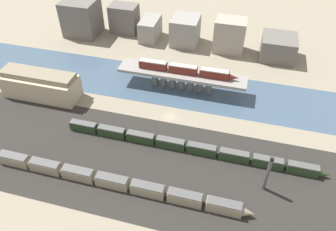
# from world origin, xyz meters

# --- Properties ---
(ground_plane) EXTENTS (400.00, 400.00, 0.00)m
(ground_plane) POSITION_xyz_m (0.00, 0.00, 0.00)
(ground_plane) COLOR gray
(railbed_yard) EXTENTS (280.00, 42.00, 0.01)m
(railbed_yard) POSITION_xyz_m (0.00, -24.00, 0.00)
(railbed_yard) COLOR #282623
(railbed_yard) RESTS_ON ground
(river_water) EXTENTS (320.00, 26.31, 0.01)m
(river_water) POSITION_xyz_m (0.00, 18.73, 0.00)
(river_water) COLOR #3D5166
(river_water) RESTS_ON ground
(bridge) EXTENTS (51.76, 8.74, 7.55)m
(bridge) POSITION_xyz_m (0.00, 18.73, 5.58)
(bridge) COLOR gray
(bridge) RESTS_ON ground
(train_on_bridge) EXTENTS (40.12, 2.62, 3.47)m
(train_on_bridge) POSITION_xyz_m (1.84, 18.73, 9.24)
(train_on_bridge) COLOR #5B1E19
(train_on_bridge) RESTS_ON bridge
(train_yard_near) EXTENTS (80.34, 3.07, 3.98)m
(train_yard_near) POSITION_xyz_m (-7.52, -34.38, 1.96)
(train_yard_near) COLOR gray
(train_yard_near) RESTS_ON ground
(train_yard_mid) EXTENTS (87.22, 2.66, 3.55)m
(train_yard_mid) POSITION_xyz_m (10.53, -14.58, 1.74)
(train_yard_mid) COLOR #23381E
(train_yard_mid) RESTS_ON ground
(warehouse_building) EXTENTS (29.94, 10.52, 11.03)m
(warehouse_building) POSITION_xyz_m (-52.30, -0.38, 5.25)
(warehouse_building) COLOR tan
(warehouse_building) RESTS_ON ground
(signal_tower) EXTENTS (1.04, 1.04, 13.70)m
(signal_tower) POSITION_xyz_m (35.10, -23.66, 6.65)
(signal_tower) COLOR #4C4C51
(signal_tower) RESTS_ON ground
(city_block_far_left) EXTENTS (16.52, 15.28, 17.50)m
(city_block_far_left) POSITION_xyz_m (-59.72, 51.89, 8.75)
(city_block_far_left) COLOR #605B56
(city_block_far_left) RESTS_ON ground
(city_block_left) EXTENTS (13.74, 9.67, 14.13)m
(city_block_left) POSITION_xyz_m (-39.78, 59.49, 7.07)
(city_block_left) COLOR #605B56
(city_block_left) RESTS_ON ground
(city_block_center) EXTENTS (8.34, 15.18, 10.22)m
(city_block_center) POSITION_xyz_m (-24.88, 55.87, 5.11)
(city_block_center) COLOR gray
(city_block_center) RESTS_ON ground
(city_block_right) EXTENTS (12.86, 14.18, 13.20)m
(city_block_right) POSITION_xyz_m (-6.92, 55.75, 6.60)
(city_block_right) COLOR gray
(city_block_right) RESTS_ON ground
(city_block_far_right) EXTENTS (14.12, 10.47, 15.69)m
(city_block_far_right) POSITION_xyz_m (14.74, 54.04, 7.84)
(city_block_far_right) COLOR gray
(city_block_far_right) RESTS_ON ground
(city_block_tall) EXTENTS (15.38, 15.06, 10.34)m
(city_block_tall) POSITION_xyz_m (37.33, 53.53, 5.17)
(city_block_tall) COLOR #605B56
(city_block_tall) RESTS_ON ground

